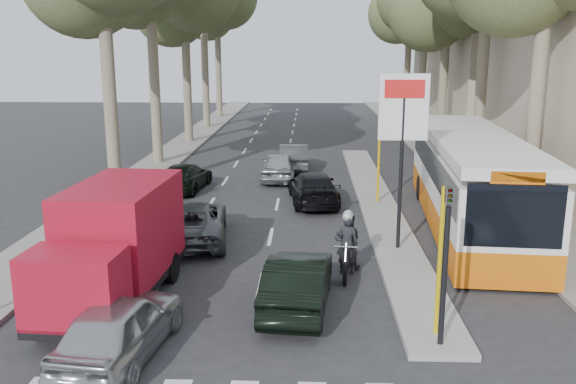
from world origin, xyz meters
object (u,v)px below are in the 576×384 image
Objects in this scene: silver_hatchback at (120,326)px; motorcycle at (347,244)px; red_truck at (115,243)px; dark_hatchback at (298,281)px; city_bus at (470,178)px.

motorcycle is at bearing -126.32° from silver_hatchback.
motorcycle is at bearing 25.43° from red_truck.
silver_hatchback is at bearing -127.96° from motorcycle.
dark_hatchback is at bearing -112.24° from motorcycle.
dark_hatchback is at bearing 1.83° from red_truck.
silver_hatchback is 7.21m from motorcycle.
red_truck is at bearing 3.65° from dark_hatchback.
motorcycle is at bearing -129.09° from city_bus.
silver_hatchback is at bearing -68.05° from red_truck.
silver_hatchback is 14.03m from city_bus.
dark_hatchback is (3.66, 2.65, 0.00)m from silver_hatchback.
city_bus reaches higher than red_truck.
city_bus is at bearing -126.07° from silver_hatchback.
dark_hatchback is at bearing -124.58° from city_bus.
red_truck is 6.45m from motorcycle.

